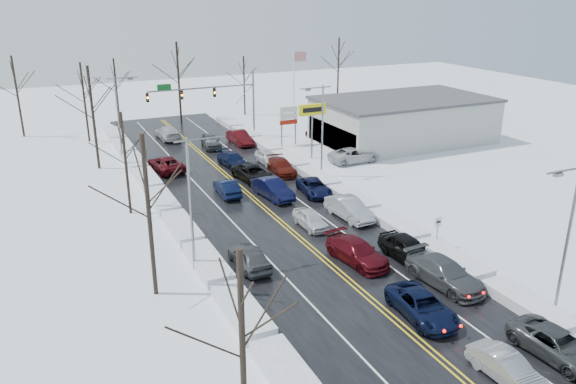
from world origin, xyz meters
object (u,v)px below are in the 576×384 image
tires_plus_sign (312,113)px  flagpole (295,83)px  dealership_building (403,120)px  oncoming_car_0 (227,195)px  traffic_signal_mast (214,96)px

tires_plus_sign → flagpole: (4.67, 14.01, 0.93)m
flagpole → tires_plus_sign: bearing=-108.4°
dealership_building → oncoming_car_0: size_ratio=4.68×
traffic_signal_mast → tires_plus_sign: size_ratio=2.21×
tires_plus_sign → oncoming_car_0: bearing=-149.4°
traffic_signal_mast → oncoming_car_0: 20.71m
traffic_signal_mast → flagpole: bearing=9.7°
flagpole → oncoming_car_0: 27.86m
traffic_signal_mast → oncoming_car_0: (-5.25, -19.27, -5.48)m
flagpole → oncoming_car_0: (-16.98, -21.28, -5.93)m
flagpole → traffic_signal_mast: bearing=-170.3°
tires_plus_sign → dealership_building: bearing=8.5°
tires_plus_sign → dealership_building: 13.82m
traffic_signal_mast → tires_plus_sign: (7.05, -12.00, -0.49)m
tires_plus_sign → dealership_building: tires_plus_sign is taller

